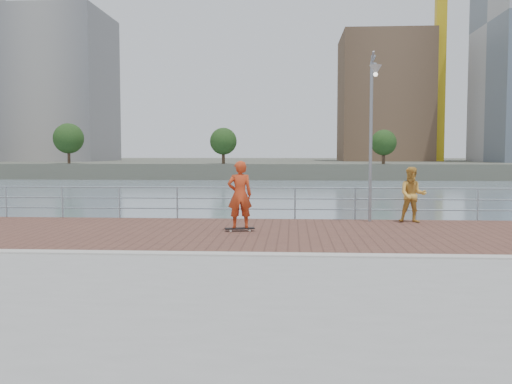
# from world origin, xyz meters

# --- Properties ---
(water) EXTENTS (400.00, 400.00, 0.00)m
(water) POSITION_xyz_m (0.00, 0.00, -2.00)
(water) COLOR slate
(water) RESTS_ON ground
(brick_lane) EXTENTS (40.00, 6.80, 0.02)m
(brick_lane) POSITION_xyz_m (0.00, 3.60, 0.01)
(brick_lane) COLOR brown
(brick_lane) RESTS_ON seawall
(curb) EXTENTS (40.00, 0.40, 0.06)m
(curb) POSITION_xyz_m (0.00, 0.00, 0.03)
(curb) COLOR #B7B5AD
(curb) RESTS_ON seawall
(far_shore) EXTENTS (320.00, 95.00, 2.50)m
(far_shore) POSITION_xyz_m (0.00, 122.50, -0.75)
(far_shore) COLOR #4C5142
(far_shore) RESTS_ON ground
(guardrail) EXTENTS (39.06, 0.06, 1.13)m
(guardrail) POSITION_xyz_m (0.00, 7.00, 0.69)
(guardrail) COLOR #8C9EA8
(guardrail) RESTS_ON brick_lane
(street_lamp) EXTENTS (0.39, 1.13, 5.31)m
(street_lamp) POSITION_xyz_m (3.51, 6.11, 3.78)
(street_lamp) COLOR gray
(street_lamp) RESTS_ON brick_lane
(skateboard) EXTENTS (0.89, 0.40, 0.10)m
(skateboard) POSITION_xyz_m (-0.59, 3.84, 0.10)
(skateboard) COLOR black
(skateboard) RESTS_ON brick_lane
(skateboarder) EXTENTS (0.80, 0.61, 1.97)m
(skateboarder) POSITION_xyz_m (-0.59, 3.84, 1.09)
(skateboarder) COLOR red
(skateboarder) RESTS_ON skateboard
(bystander) EXTENTS (0.97, 0.81, 1.82)m
(bystander) POSITION_xyz_m (4.86, 6.25, 0.93)
(bystander) COLOR gold
(bystander) RESTS_ON brick_lane
(skyline) EXTENTS (233.00, 41.00, 66.15)m
(skyline) POSITION_xyz_m (33.10, 104.68, 23.68)
(skyline) COLOR #ADA38E
(skyline) RESTS_ON far_shore
(shoreline_trees) EXTENTS (169.96, 5.16, 6.88)m
(shoreline_trees) POSITION_xyz_m (17.28, 77.00, 4.43)
(shoreline_trees) COLOR #473323
(shoreline_trees) RESTS_ON far_shore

